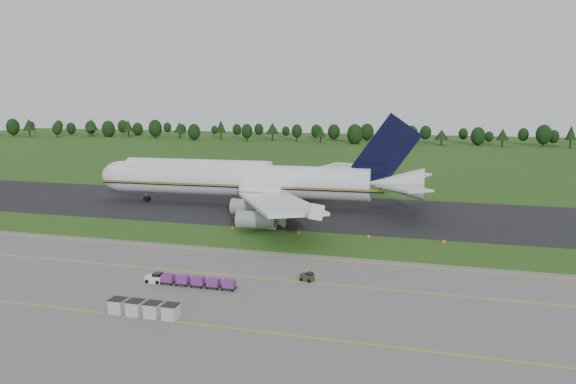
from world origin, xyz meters
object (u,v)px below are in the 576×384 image
(aircraft, at_px, (246,180))
(utility_cart, at_px, (307,277))
(edge_markers, at_px, (333,235))
(uld_row, at_px, (144,309))
(baggage_train, at_px, (189,281))

(aircraft, xyz_separation_m, utility_cart, (27.50, -50.54, -5.95))
(aircraft, height_order, edge_markers, aircraft)
(aircraft, height_order, uld_row, aircraft)
(baggage_train, height_order, uld_row, uld_row)
(baggage_train, height_order, edge_markers, baggage_train)
(baggage_train, relative_size, uld_row, 1.50)
(baggage_train, distance_m, utility_cart, 16.87)
(uld_row, height_order, edge_markers, uld_row)
(baggage_train, xyz_separation_m, uld_row, (-0.46, -11.45, 0.16))
(uld_row, bearing_deg, aircraft, 99.53)
(aircraft, xyz_separation_m, edge_markers, (26.00, -23.42, -6.23))
(edge_markers, bearing_deg, utility_cart, -86.84)
(aircraft, distance_m, uld_row, 69.76)
(aircraft, distance_m, edge_markers, 35.55)
(baggage_train, xyz_separation_m, edge_markers, (14.03, 33.71, -0.53))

